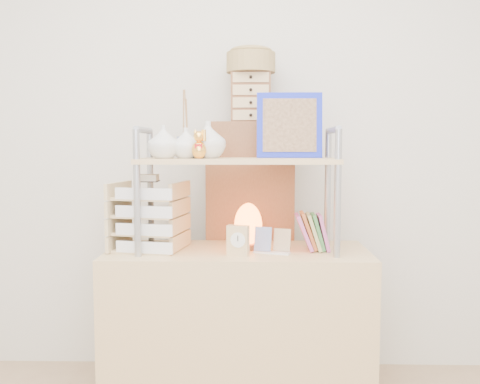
# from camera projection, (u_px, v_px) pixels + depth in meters

# --- Properties ---
(desk) EXTENTS (1.20, 0.50, 0.75)m
(desk) POSITION_uv_depth(u_px,v_px,m) (238.00, 329.00, 2.49)
(desk) COLOR tan
(desk) RESTS_ON ground
(cabinet) EXTENTS (0.46, 0.25, 1.35)m
(cabinet) POSITION_uv_depth(u_px,v_px,m) (251.00, 250.00, 2.83)
(cabinet) COLOR brown
(cabinet) RESTS_ON ground
(hutch) EXTENTS (0.90, 0.34, 0.73)m
(hutch) POSITION_uv_depth(u_px,v_px,m) (226.00, 156.00, 2.43)
(hutch) COLOR #999DA7
(hutch) RESTS_ON desk
(letter_tray) EXTENTS (0.33, 0.32, 0.35)m
(letter_tray) POSITION_uv_depth(u_px,v_px,m) (149.00, 220.00, 2.45)
(letter_tray) COLOR #D7B981
(letter_tray) RESTS_ON desk
(salt_lamp) EXTENTS (0.14, 0.13, 0.21)m
(salt_lamp) POSITION_uv_depth(u_px,v_px,m) (248.00, 225.00, 2.49)
(salt_lamp) COLOR brown
(salt_lamp) RESTS_ON desk
(desk_clock) EXTENTS (0.10, 0.06, 0.13)m
(desk_clock) POSITION_uv_depth(u_px,v_px,m) (238.00, 240.00, 2.33)
(desk_clock) COLOR tan
(desk_clock) RESTS_ON desk
(postcard_stand) EXTENTS (0.17, 0.10, 0.12)m
(postcard_stand) POSITION_uv_depth(u_px,v_px,m) (272.00, 246.00, 2.39)
(postcard_stand) COLOR white
(postcard_stand) RESTS_ON desk
(drawer_chest) EXTENTS (0.20, 0.16, 0.25)m
(drawer_chest) POSITION_uv_depth(u_px,v_px,m) (251.00, 97.00, 2.74)
(drawer_chest) COLOR brown
(drawer_chest) RESTS_ON cabinet
(woven_basket) EXTENTS (0.25, 0.25, 0.10)m
(woven_basket) POSITION_uv_depth(u_px,v_px,m) (251.00, 63.00, 2.73)
(woven_basket) COLOR olive
(woven_basket) RESTS_ON drawer_chest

